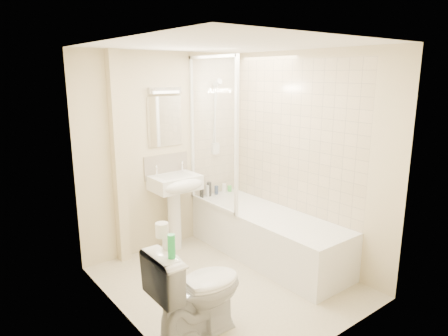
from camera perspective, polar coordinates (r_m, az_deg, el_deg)
floor at (r=4.37m, az=0.52°, el=-16.02°), size 2.50×2.50×0.00m
wall_back at (r=4.94m, az=-8.52°, el=2.20°), size 2.20×0.02×2.40m
wall_left at (r=3.37m, az=-14.24°, el=-3.33°), size 0.02×2.50×2.40m
wall_right at (r=4.67m, az=11.18°, el=1.45°), size 0.02×2.50×2.40m
ceiling at (r=3.82m, az=0.60°, el=17.20°), size 2.20×2.50×0.02m
tile_back at (r=5.30m, az=-1.44°, el=5.56°), size 0.70×0.01×1.75m
tile_right at (r=4.75m, az=9.39°, el=4.48°), size 0.01×2.10×1.75m
pipe_boxing at (r=4.62m, az=-14.84°, el=1.12°), size 0.12×0.12×2.40m
splashback at (r=4.97m, az=-8.25°, el=0.28°), size 0.60×0.02×0.30m
mirror at (r=4.88m, az=-8.46°, el=6.58°), size 0.46×0.01×0.60m
strip_light at (r=4.83m, az=-8.47°, el=10.92°), size 0.42×0.07×0.07m
bathtub at (r=4.83m, az=6.10°, el=-9.32°), size 0.70×2.10×0.55m
shower_screen at (r=4.74m, az=-1.67°, el=4.93°), size 0.04×0.92×1.80m
shower_fixture at (r=5.24m, az=-1.17°, el=6.81°), size 0.10×0.16×0.99m
pedestal_sink at (r=4.85m, az=-6.81°, el=-3.32°), size 0.56×0.50×1.08m
bottle_black_a at (r=5.25m, az=-3.21°, el=-3.37°), size 0.05×0.05×0.17m
bottle_white_a at (r=5.31m, az=-2.37°, el=-3.26°), size 0.05×0.05×0.16m
bottle_black_b at (r=5.31m, az=-2.15°, el=-3.03°), size 0.06×0.06×0.19m
bottle_blue at (r=5.39m, az=-1.10°, el=-3.17°), size 0.05×0.05×0.12m
bottle_white_b at (r=5.47m, az=0.02°, el=-2.90°), size 0.06×0.06×0.12m
bottle_green at (r=5.53m, az=0.80°, el=-2.95°), size 0.06×0.06×0.08m
toilet at (r=3.45m, az=-3.87°, el=-16.92°), size 0.47×0.81×0.81m
toilet_roll_lower at (r=3.20m, az=-7.87°, el=-10.43°), size 0.10×0.10×0.10m
toilet_roll_upper at (r=3.15m, az=-8.86°, el=-8.73°), size 0.10×0.10×0.11m
green_bottle at (r=3.02m, az=-7.52°, el=-11.04°), size 0.06×0.06×0.19m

